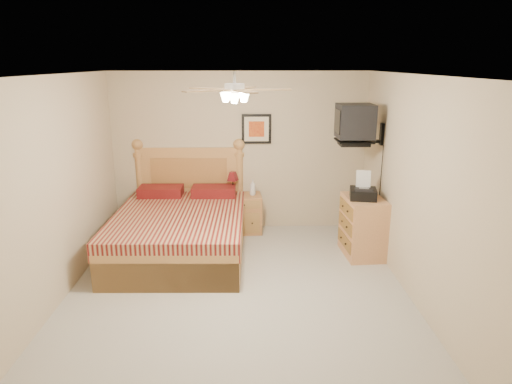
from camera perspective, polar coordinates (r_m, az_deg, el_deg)
floor at (r=5.54m, az=-2.32°, el=-12.36°), size 4.50×4.50×0.00m
ceiling at (r=4.88m, az=-2.65°, el=14.44°), size 4.00×4.50×0.04m
wall_back at (r=7.26m, az=-2.08°, el=5.01°), size 4.00×0.04×2.50m
wall_front at (r=2.97m, az=-3.44°, el=-11.71°), size 4.00×0.04×2.50m
wall_left at (r=5.50m, az=-23.80°, el=0.05°), size 0.04×4.50×2.50m
wall_right at (r=5.41m, az=19.23°, el=0.28°), size 0.04×4.50×2.50m
bed at (r=6.36m, az=-9.65°, el=-1.58°), size 1.77×2.30×1.47m
nightstand at (r=7.27m, az=-1.58°, el=-2.70°), size 0.59×0.46×0.61m
table_lamp at (r=7.16m, az=-2.91°, el=1.10°), size 0.26×0.26×0.37m
lotion_bottle at (r=7.15m, az=-0.42°, el=0.59°), size 0.12×0.12×0.25m
framed_picture at (r=7.18m, az=0.06°, el=7.89°), size 0.46×0.04×0.46m
dresser at (r=6.54m, az=13.20°, el=-4.23°), size 0.54×0.74×0.84m
fax_machine at (r=6.32m, az=13.30°, el=0.77°), size 0.41×0.43×0.37m
magazine_lower at (r=6.61m, az=12.88°, el=-0.08°), size 0.21×0.26×0.02m
magazine_upper at (r=6.61m, az=12.83°, el=0.11°), size 0.23×0.28×0.02m
wall_tv at (r=6.48m, az=13.57°, el=8.27°), size 0.56×0.46×0.58m
ceiling_fan at (r=4.69m, az=-2.69°, el=12.66°), size 1.14×1.14×0.28m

